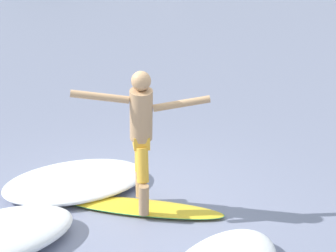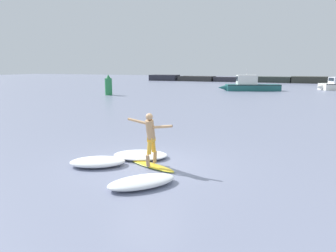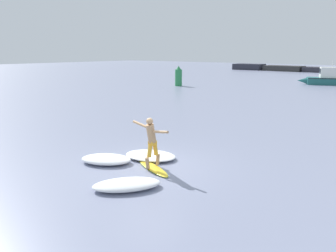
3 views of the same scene
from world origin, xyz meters
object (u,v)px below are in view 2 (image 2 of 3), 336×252
(fishing_boat_near_jetty, at_px, (250,85))
(small_boat_offshore, at_px, (336,85))
(surfer, at_px, (151,135))
(surfboard, at_px, (151,165))
(channel_marker_buoy, at_px, (109,86))

(fishing_boat_near_jetty, distance_m, small_boat_offshore, 12.84)
(fishing_boat_near_jetty, xyz_separation_m, small_boat_offshore, (11.27, 6.16, -0.08))
(surfer, distance_m, small_boat_offshore, 43.86)
(fishing_boat_near_jetty, relative_size, small_boat_offshore, 1.54)
(surfer, bearing_deg, surfboard, 115.95)
(surfer, distance_m, fishing_boat_near_jetty, 36.72)
(fishing_boat_near_jetty, bearing_deg, surfer, -87.15)
(surfboard, xyz_separation_m, channel_marker_buoy, (-16.38, 23.56, 1.06))
(fishing_boat_near_jetty, bearing_deg, small_boat_offshore, 28.65)
(small_boat_offshore, relative_size, channel_marker_buoy, 2.27)
(fishing_boat_near_jetty, height_order, channel_marker_buoy, fishing_boat_near_jetty)
(surfboard, distance_m, fishing_boat_near_jetty, 36.65)
(surfboard, distance_m, channel_marker_buoy, 28.71)
(surfer, xyz_separation_m, small_boat_offshore, (9.44, 42.83, -0.48))
(channel_marker_buoy, bearing_deg, fishing_boat_near_jetty, 41.81)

